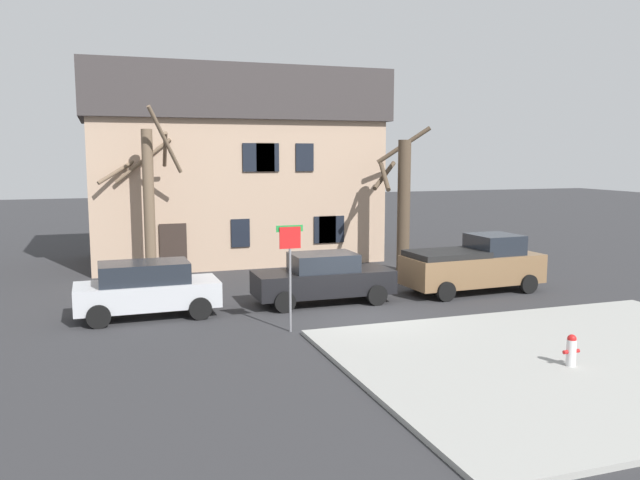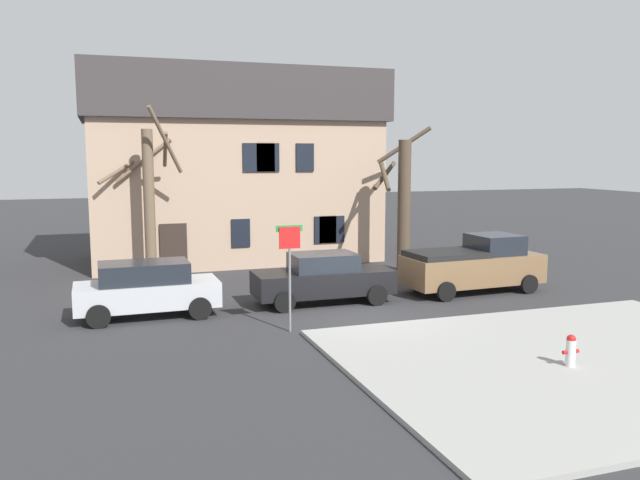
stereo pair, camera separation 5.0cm
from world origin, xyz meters
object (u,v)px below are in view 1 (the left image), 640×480
car_silver_wagon (147,288)px  pickup_truck_brown (474,265)px  building_main (232,165)px  tree_bare_near (149,197)px  fire_hydrant (571,350)px  street_sign_pole (290,258)px  tree_bare_mid (402,200)px  car_black_sedan (323,278)px

car_silver_wagon → pickup_truck_brown: (11.40, -0.07, 0.10)m
building_main → tree_bare_near: (-4.15, -4.41, -1.14)m
car_silver_wagon → fire_hydrant: car_silver_wagon is taller
car_silver_wagon → street_sign_pole: bearing=-39.3°
car_silver_wagon → pickup_truck_brown: size_ratio=0.83×
tree_bare_near → street_sign_pole: size_ratio=2.24×
building_main → tree_bare_near: bearing=-133.3°
tree_bare_mid → car_black_sedan: bearing=-137.6°
car_black_sedan → fire_hydrant: bearing=-69.3°
car_silver_wagon → car_black_sedan: car_silver_wagon is taller
car_silver_wagon → fire_hydrant: size_ratio=5.79×
tree_bare_mid → fire_hydrant: tree_bare_mid is taller
car_black_sedan → street_sign_pole: (-2.02, -3.02, 1.24)m
tree_bare_mid → fire_hydrant: 13.39m
street_sign_pole → tree_bare_mid: bearing=47.1°
tree_bare_near → car_silver_wagon: (-0.58, -5.91, -2.42)m
car_black_sedan → street_sign_pole: 3.84m
building_main → fire_hydrant: bearing=-77.6°
tree_bare_mid → car_black_sedan: (-5.19, -4.74, -2.15)m
car_silver_wagon → pickup_truck_brown: bearing=-0.3°
car_silver_wagon → street_sign_pole: 4.89m
building_main → tree_bare_mid: (6.15, -5.56, -1.44)m
car_silver_wagon → building_main: bearing=65.4°
pickup_truck_brown → street_sign_pole: 8.34m
street_sign_pole → car_black_sedan: bearing=56.2°
pickup_truck_brown → fire_hydrant: pickup_truck_brown is taller
pickup_truck_brown → building_main: bearing=122.7°
tree_bare_near → car_silver_wagon: 6.41m
building_main → fire_hydrant: size_ratio=18.07×
tree_bare_near → car_black_sedan: bearing=-49.1°
car_black_sedan → pickup_truck_brown: 5.71m
car_black_sedan → tree_bare_near: bearing=130.9°
pickup_truck_brown → street_sign_pole: bearing=-159.2°
tree_bare_near → street_sign_pole: bearing=-70.9°
building_main → car_black_sedan: size_ratio=2.88×
building_main → car_silver_wagon: (-4.73, -10.32, -3.56)m
car_silver_wagon → car_black_sedan: size_ratio=0.92×
tree_bare_near → car_silver_wagon: bearing=-95.6°
tree_bare_near → car_black_sedan: 8.18m
pickup_truck_brown → street_sign_pole: (-7.73, -2.94, 1.10)m
car_silver_wagon → street_sign_pole: (3.66, -3.00, 1.20)m
building_main → street_sign_pole: bearing=-94.6°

